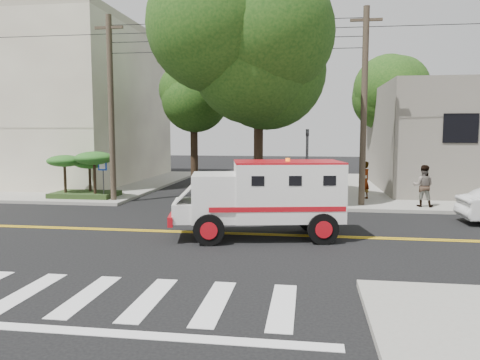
# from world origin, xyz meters

# --- Properties ---
(ground) EXTENTS (100.00, 100.00, 0.00)m
(ground) POSITION_xyz_m (0.00, 0.00, 0.00)
(ground) COLOR black
(ground) RESTS_ON ground
(sidewalk_ne) EXTENTS (17.00, 17.00, 0.15)m
(sidewalk_ne) POSITION_xyz_m (13.50, 13.50, 0.07)
(sidewalk_ne) COLOR gray
(sidewalk_ne) RESTS_ON ground
(sidewalk_nw) EXTENTS (17.00, 17.00, 0.15)m
(sidewalk_nw) POSITION_xyz_m (-13.50, 13.50, 0.07)
(sidewalk_nw) COLOR gray
(sidewalk_nw) RESTS_ON ground
(building_left) EXTENTS (16.00, 14.00, 10.00)m
(building_left) POSITION_xyz_m (-15.50, 15.00, 5.15)
(building_left) COLOR #B1A391
(building_left) RESTS_ON sidewalk_nw
(utility_pole_left) EXTENTS (0.28, 0.28, 9.00)m
(utility_pole_left) POSITION_xyz_m (-5.60, 6.00, 4.50)
(utility_pole_left) COLOR #382D23
(utility_pole_left) RESTS_ON ground
(utility_pole_right) EXTENTS (0.28, 0.28, 9.00)m
(utility_pole_right) POSITION_xyz_m (6.30, 6.20, 4.50)
(utility_pole_right) COLOR #382D23
(utility_pole_right) RESTS_ON ground
(tree_main) EXTENTS (6.08, 5.70, 9.85)m
(tree_main) POSITION_xyz_m (1.94, 6.21, 7.20)
(tree_main) COLOR black
(tree_main) RESTS_ON ground
(tree_left) EXTENTS (4.48, 4.20, 7.70)m
(tree_left) POSITION_xyz_m (-2.68, 11.79, 5.73)
(tree_left) COLOR black
(tree_left) RESTS_ON ground
(tree_right) EXTENTS (4.80, 4.50, 8.20)m
(tree_right) POSITION_xyz_m (8.84, 15.77, 6.09)
(tree_right) COLOR black
(tree_right) RESTS_ON ground
(traffic_signal) EXTENTS (0.15, 0.18, 3.60)m
(traffic_signal) POSITION_xyz_m (3.80, 5.60, 2.23)
(traffic_signal) COLOR #3F3F42
(traffic_signal) RESTS_ON ground
(accessibility_sign) EXTENTS (0.45, 0.10, 2.02)m
(accessibility_sign) POSITION_xyz_m (-6.20, 6.17, 1.37)
(accessibility_sign) COLOR #3F3F42
(accessibility_sign) RESTS_ON ground
(palm_planter) EXTENTS (3.52, 2.63, 2.36)m
(palm_planter) POSITION_xyz_m (-7.44, 6.62, 1.65)
(palm_planter) COLOR #1E3314
(palm_planter) RESTS_ON sidewalk_nw
(armored_truck) EXTENTS (5.85, 3.09, 2.54)m
(armored_truck) POSITION_xyz_m (2.49, -0.42, 1.44)
(armored_truck) COLOR silver
(armored_truck) RESTS_ON ground
(pedestrian_a) EXTENTS (0.81, 0.79, 1.88)m
(pedestrian_a) POSITION_xyz_m (6.61, 8.06, 1.09)
(pedestrian_a) COLOR gray
(pedestrian_a) RESTS_ON sidewalk_ne
(pedestrian_b) EXTENTS (1.05, 0.90, 1.86)m
(pedestrian_b) POSITION_xyz_m (8.95, 6.04, 1.08)
(pedestrian_b) COLOR gray
(pedestrian_b) RESTS_ON sidewalk_ne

